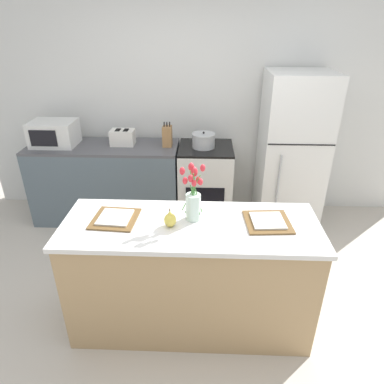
# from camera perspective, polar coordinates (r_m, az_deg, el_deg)

# --- Properties ---
(ground_plane) EXTENTS (10.00, 10.00, 0.00)m
(ground_plane) POSITION_cam_1_polar(r_m,az_deg,el_deg) (2.98, -0.21, -20.47)
(ground_plane) COLOR beige
(back_wall) EXTENTS (5.20, 0.08, 2.70)m
(back_wall) POSITION_cam_1_polar(r_m,az_deg,el_deg) (4.10, 1.03, 15.15)
(back_wall) COLOR silver
(back_wall) RESTS_ON ground_plane
(kitchen_island) EXTENTS (1.80, 0.66, 0.92)m
(kitchen_island) POSITION_cam_1_polar(r_m,az_deg,el_deg) (2.65, -0.23, -13.72)
(kitchen_island) COLOR tan
(kitchen_island) RESTS_ON ground_plane
(back_counter) EXTENTS (1.68, 0.60, 0.92)m
(back_counter) POSITION_cam_1_polar(r_m,az_deg,el_deg) (4.17, -13.95, 1.58)
(back_counter) COLOR slate
(back_counter) RESTS_ON ground_plane
(stove_range) EXTENTS (0.60, 0.61, 0.92)m
(stove_range) POSITION_cam_1_polar(r_m,az_deg,el_deg) (4.00, 2.22, 1.32)
(stove_range) COLOR silver
(stove_range) RESTS_ON ground_plane
(refrigerator) EXTENTS (0.68, 0.67, 1.72)m
(refrigerator) POSITION_cam_1_polar(r_m,az_deg,el_deg) (3.96, 16.27, 6.28)
(refrigerator) COLOR white
(refrigerator) RESTS_ON ground_plane
(flower_vase) EXTENTS (0.17, 0.14, 0.42)m
(flower_vase) POSITION_cam_1_polar(r_m,az_deg,el_deg) (2.36, 0.19, -1.22)
(flower_vase) COLOR silver
(flower_vase) RESTS_ON kitchen_island
(pear_figurine) EXTENTS (0.08, 0.08, 0.14)m
(pear_figurine) POSITION_cam_1_polar(r_m,az_deg,el_deg) (2.33, -3.67, -4.55)
(pear_figurine) COLOR #E5CC4C
(pear_figurine) RESTS_ON kitchen_island
(plate_setting_left) EXTENTS (0.33, 0.33, 0.02)m
(plate_setting_left) POSITION_cam_1_polar(r_m,az_deg,el_deg) (2.48, -12.69, -4.28)
(plate_setting_left) COLOR brown
(plate_setting_left) RESTS_ON kitchen_island
(plate_setting_right) EXTENTS (0.33, 0.33, 0.02)m
(plate_setting_right) POSITION_cam_1_polar(r_m,az_deg,el_deg) (2.44, 12.49, -4.81)
(plate_setting_right) COLOR brown
(plate_setting_right) RESTS_ON kitchen_island
(toaster) EXTENTS (0.28, 0.18, 0.17)m
(toaster) POSITION_cam_1_polar(r_m,az_deg,el_deg) (3.94, -11.49, 8.92)
(toaster) COLOR silver
(toaster) RESTS_ON back_counter
(cooking_pot) EXTENTS (0.26, 0.26, 0.18)m
(cooking_pot) POSITION_cam_1_polar(r_m,az_deg,el_deg) (3.79, 1.93, 8.59)
(cooking_pot) COLOR #B2B5B7
(cooking_pot) RESTS_ON stove_range
(microwave) EXTENTS (0.48, 0.37, 0.27)m
(microwave) POSITION_cam_1_polar(r_m,az_deg,el_deg) (4.14, -22.01, 9.07)
(microwave) COLOR white
(microwave) RESTS_ON back_counter
(knife_block) EXTENTS (0.10, 0.14, 0.27)m
(knife_block) POSITION_cam_1_polar(r_m,az_deg,el_deg) (3.83, -4.14, 9.27)
(knife_block) COLOR #A37547
(knife_block) RESTS_ON back_counter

